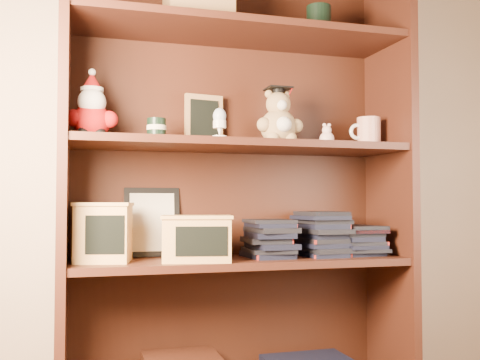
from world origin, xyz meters
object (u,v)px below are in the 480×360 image
at_px(bookcase, 235,192).
at_px(grad_teddy_bear, 279,122).
at_px(teacher_mug, 368,132).
at_px(treats_box, 104,232).

xyz_separation_m(bookcase, grad_teddy_bear, (0.14, -0.06, 0.25)).
bearing_deg(bookcase, teacher_mug, -5.78).
bearing_deg(teacher_mug, treats_box, -179.95).
xyz_separation_m(grad_teddy_bear, teacher_mug, (0.36, 0.01, -0.02)).
height_order(grad_teddy_bear, treats_box, grad_teddy_bear).
height_order(teacher_mug, treats_box, teacher_mug).
distance_m(bookcase, grad_teddy_bear, 0.29).
relative_size(bookcase, teacher_mug, 13.02).
relative_size(grad_teddy_bear, teacher_mug, 1.68).
relative_size(bookcase, treats_box, 7.77).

